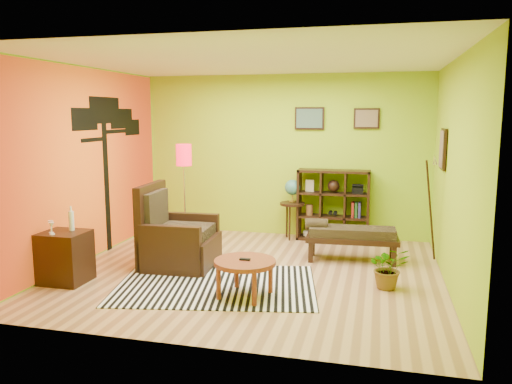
% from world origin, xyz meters
% --- Properties ---
extents(ground, '(5.00, 5.00, 0.00)m').
position_xyz_m(ground, '(0.00, 0.00, 0.00)').
color(ground, tan).
rests_on(ground, ground).
extents(room_shell, '(5.04, 4.54, 2.82)m').
position_xyz_m(room_shell, '(-0.09, 0.01, 1.80)').
color(room_shell, '#9DCB1B').
rests_on(room_shell, ground).
extents(zebra_rug, '(2.72, 2.08, 0.01)m').
position_xyz_m(zebra_rug, '(-0.30, -0.62, 0.01)').
color(zebra_rug, white).
rests_on(zebra_rug, ground).
extents(coffee_table, '(0.72, 0.72, 0.46)m').
position_xyz_m(coffee_table, '(0.15, -0.91, 0.38)').
color(coffee_table, maroon).
rests_on(coffee_table, ground).
extents(armchair, '(1.00, 1.01, 1.16)m').
position_xyz_m(armchair, '(-1.11, 0.03, 0.35)').
color(armchair, black).
rests_on(armchair, ground).
extents(side_cabinet, '(0.55, 0.50, 0.97)m').
position_xyz_m(side_cabinet, '(-2.20, -0.95, 0.33)').
color(side_cabinet, black).
rests_on(side_cabinet, ground).
extents(floor_lamp, '(0.25, 0.25, 1.66)m').
position_xyz_m(floor_lamp, '(-1.35, 0.98, 1.34)').
color(floor_lamp, silver).
rests_on(floor_lamp, ground).
extents(globe_table, '(0.42, 0.42, 1.02)m').
position_xyz_m(globe_table, '(0.22, 1.95, 0.78)').
color(globe_table, black).
rests_on(globe_table, ground).
extents(cube_shelf, '(1.20, 0.35, 1.20)m').
position_xyz_m(cube_shelf, '(0.91, 2.03, 0.60)').
color(cube_shelf, black).
rests_on(cube_shelf, ground).
extents(bench, '(1.36, 0.54, 0.61)m').
position_xyz_m(bench, '(1.25, 0.86, 0.39)').
color(bench, black).
rests_on(bench, ground).
extents(potted_plant, '(0.59, 0.63, 0.42)m').
position_xyz_m(potted_plant, '(1.79, -0.21, 0.21)').
color(potted_plant, '#26661E').
rests_on(potted_plant, ground).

